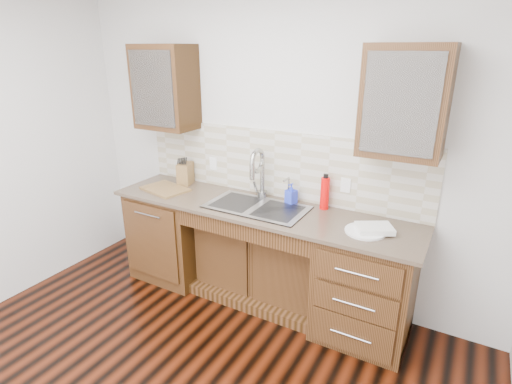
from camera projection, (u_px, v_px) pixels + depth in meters
The scene contains 23 objects.
wall_back at pixel (278, 146), 3.51m from camera, with size 4.00×0.10×2.70m, color silver.
base_cabinet_left at pixel (174, 233), 3.96m from camera, with size 0.70×0.62×0.88m, color #593014.
base_cabinet_center at pixel (263, 260), 3.63m from camera, with size 1.20×0.44×0.70m, color #593014.
base_cabinet_right at pixel (366, 285), 3.09m from camera, with size 0.70×0.62×0.88m, color #593014.
countertop at pixel (257, 208), 3.35m from camera, with size 2.70×0.65×0.03m, color #84705B.
backsplash at pixel (275, 164), 3.51m from camera, with size 2.70×0.02×0.59m, color beige.
sink at pixel (257, 217), 3.37m from camera, with size 0.84×0.46×0.19m, color #9E9EA5.
faucet at pixel (262, 176), 3.49m from camera, with size 0.04×0.04×0.40m, color #999993.
filter_tap at pixel (289, 189), 3.41m from camera, with size 0.02×0.02×0.24m, color #999993.
upper_cabinet_left at pixel (165, 87), 3.64m from camera, with size 0.55×0.34×0.75m, color #593014.
upper_cabinet_right at pixel (405, 102), 2.68m from camera, with size 0.55×0.34×0.75m, color #593014.
outlet_left at pixel (213, 164), 3.82m from camera, with size 0.08×0.01×0.12m, color white.
outlet_right at pixel (346, 185), 3.23m from camera, with size 0.08×0.01×0.12m, color white.
soap_bottle at pixel (291, 194), 3.39m from camera, with size 0.08×0.08×0.18m, color blue.
water_bottle at pixel (325, 193), 3.27m from camera, with size 0.07×0.07×0.27m, color #ED0807.
plate at pixel (365, 231), 2.88m from camera, with size 0.29×0.29×0.02m, color white.
dish_towel at pixel (375, 228), 2.87m from camera, with size 0.25×0.18×0.04m, color white.
knife_block at pixel (185, 174), 3.88m from camera, with size 0.12×0.19×0.21m, color olive.
cutting_board at pixel (165, 189), 3.74m from camera, with size 0.42×0.30×0.02m, color #977849.
cup_left_a at pixel (153, 92), 3.73m from camera, with size 0.12×0.12×0.10m, color white.
cup_left_b at pixel (172, 94), 3.63m from camera, with size 0.10×0.10×0.09m, color white.
cup_right_a at pixel (382, 109), 2.77m from camera, with size 0.11×0.11×0.09m, color white.
cup_right_b at pixel (429, 112), 2.63m from camera, with size 0.09×0.09×0.09m, color silver.
Camera 1 is at (1.50, -1.29, 2.17)m, focal length 28.00 mm.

